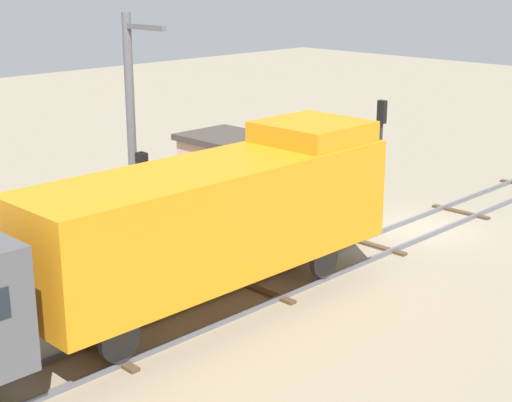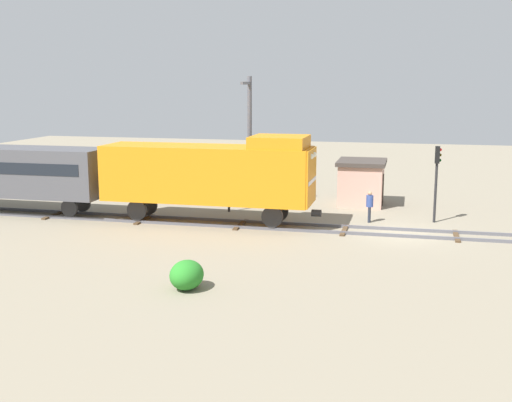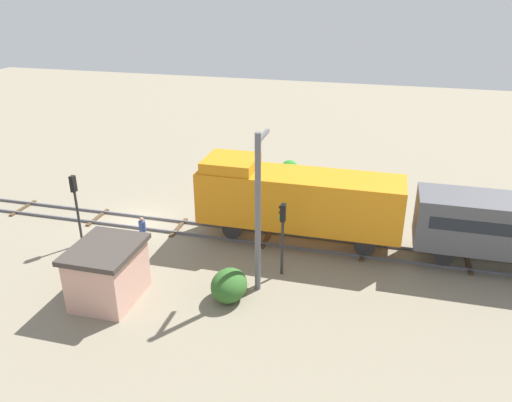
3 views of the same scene
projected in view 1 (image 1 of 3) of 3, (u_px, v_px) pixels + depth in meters
The scene contains 9 objects.
ground_plane at pixel (421, 229), 28.29m from camera, with size 98.16×98.16×0.00m, color gray.
railway_track at pixel (421, 227), 28.27m from camera, with size 2.40×65.44×0.16m.
locomotive at pixel (221, 213), 20.83m from camera, with size 2.90×11.60×4.60m.
traffic_signal_near at pixel (381, 132), 30.85m from camera, with size 0.32×0.34×4.11m.
traffic_signal_mid at pixel (143, 191), 23.15m from camera, with size 0.32×0.34×3.88m.
worker_near_track at pixel (341, 199), 28.51m from camera, with size 0.38×0.38×1.70m.
catenary_mast at pixel (133, 132), 24.35m from camera, with size 1.94×0.28×7.78m.
relay_hut at pixel (228, 168), 31.27m from camera, with size 3.50×2.90×2.74m.
bush_near at pixel (141, 220), 26.87m from camera, with size 2.03×1.66×1.48m, color #306126.
Camera 1 is at (-14.66, 23.26, 8.99)m, focal length 55.00 mm.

